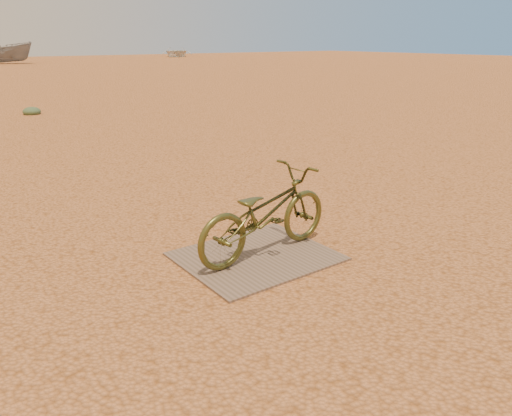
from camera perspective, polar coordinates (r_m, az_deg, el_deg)
ground at (r=5.04m, az=-1.40°, el=-5.25°), size 120.00×120.00×0.00m
plywood_board at (r=4.95m, az=-0.00°, el=-5.55°), size 1.43×1.21×0.02m
bicycle at (r=4.84m, az=1.03°, el=-0.58°), size 1.66×0.71×0.85m
boat_mid_right at (r=48.22m, az=-26.83°, el=15.56°), size 4.83×3.65×1.76m
boat_far_right at (r=60.75m, az=-9.12°, el=17.21°), size 5.68×6.19×1.05m
kale_b at (r=15.76m, az=-24.22°, el=9.75°), size 0.49×0.49×0.27m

